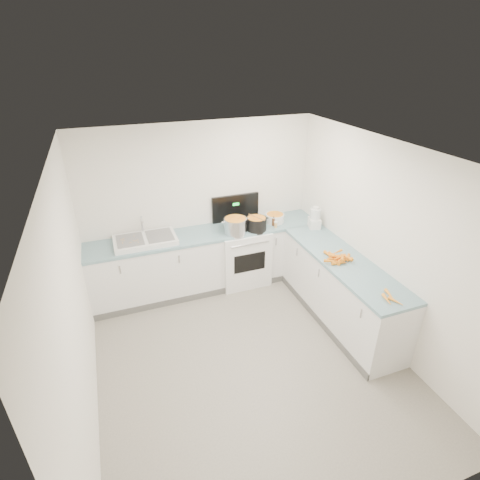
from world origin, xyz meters
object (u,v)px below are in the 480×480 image
object	(u,v)px
stove	(242,254)
sink	(145,240)
extract_bottle	(273,222)
mixing_bowl	(275,218)
spice_jar	(276,225)
food_processor	(315,219)
steel_pot	(235,226)
black_pot	(256,224)

from	to	relation	value
stove	sink	xyz separation A→B (m)	(-1.45, 0.02, 0.50)
extract_bottle	mixing_bowl	bearing A→B (deg)	55.90
stove	sink	bearing A→B (deg)	179.38
spice_jar	food_processor	world-z (taller)	food_processor
steel_pot	mixing_bowl	world-z (taller)	steel_pot
black_pot	extract_bottle	bearing A→B (deg)	8.33
spice_jar	black_pot	bearing A→B (deg)	174.06
stove	spice_jar	distance (m)	0.72
steel_pot	extract_bottle	distance (m)	0.64
stove	food_processor	size ratio (longest dim) A/B	4.03
black_pot	extract_bottle	world-z (taller)	black_pot
extract_bottle	stove	bearing A→B (deg)	167.07
steel_pot	black_pot	distance (m)	0.33
black_pot	spice_jar	distance (m)	0.31
stove	steel_pot	bearing A→B (deg)	-137.75
black_pot	food_processor	distance (m)	0.89
sink	spice_jar	distance (m)	1.94
stove	mixing_bowl	world-z (taller)	stove
sink	mixing_bowl	distance (m)	2.00
steel_pot	mixing_bowl	xyz separation A→B (m)	(0.71, 0.14, -0.04)
mixing_bowl	spice_jar	size ratio (longest dim) A/B	3.62
extract_bottle	spice_jar	xyz separation A→B (m)	(0.00, -0.08, -0.02)
sink	black_pot	world-z (taller)	sink
mixing_bowl	food_processor	size ratio (longest dim) A/B	0.86
sink	spice_jar	world-z (taller)	sink
extract_bottle	spice_jar	distance (m)	0.08
steel_pot	food_processor	world-z (taller)	food_processor
sink	black_pot	xyz separation A→B (m)	(1.62, -0.17, 0.05)
stove	extract_bottle	xyz separation A→B (m)	(0.48, -0.11, 0.53)
mixing_bowl	stove	bearing A→B (deg)	-179.92
spice_jar	food_processor	xyz separation A→B (m)	(0.55, -0.20, 0.10)
black_pot	mixing_bowl	xyz separation A→B (m)	(0.38, 0.15, -0.02)
steel_pot	black_pot	size ratio (longest dim) A/B	1.13
extract_bottle	spice_jar	bearing A→B (deg)	-88.46
steel_pot	mixing_bowl	distance (m)	0.72
stove	mixing_bowl	bearing A→B (deg)	0.08
steel_pot	spice_jar	size ratio (longest dim) A/B	4.25
stove	spice_jar	world-z (taller)	stove
stove	food_processor	distance (m)	1.26
sink	spice_jar	bearing A→B (deg)	-5.96
food_processor	extract_bottle	bearing A→B (deg)	153.55
sink	food_processor	size ratio (longest dim) A/B	2.55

